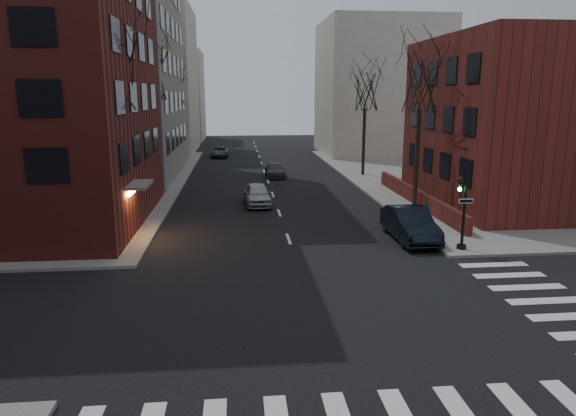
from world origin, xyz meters
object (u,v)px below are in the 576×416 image
Objects in this scene: tree_left_c at (174,87)px; streetlamp_far at (183,124)px; car_lane_silver at (257,194)px; evergreen_shrub at (425,214)px; car_lane_gray at (275,170)px; parked_sedan at (410,224)px; car_lane_far at (219,152)px; streetlamp_near at (154,141)px; tree_left_b at (150,72)px; tree_left_a at (112,72)px; traffic_signal at (463,213)px; sandwich_board at (421,221)px; tree_right_b at (365,91)px; tree_right_a at (421,83)px.

tree_left_c is 4.33m from streetlamp_far.
car_lane_silver is (7.52, -19.49, -7.30)m from tree_left_c.
car_lane_gray is at bearing 107.70° from evergreen_shrub.
parked_sedan is 38.15m from car_lane_far.
car_lane_silver is at bearing -12.12° from streetlamp_near.
streetlamp_near is at bearing -81.47° from tree_left_b.
streetlamp_far is at bearing 132.26° from car_lane_gray.
tree_left_a is at bearing -90.00° from tree_left_b.
traffic_signal is 24.87m from tree_left_b.
car_lane_far is at bearing 79.39° from tree_left_b.
sandwich_board is at bearing -70.52° from car_lane_far.
car_lane_silver is at bearing 135.54° from evergreen_shrub.
tree_right_b is at bearing -30.47° from streetlamp_far.
sandwich_board is at bearing 90.96° from evergreen_shrub.
car_lane_gray is (9.00, 10.49, -3.62)m from streetlamp_near.
streetlamp_near reaches higher than parked_sedan.
car_lane_silver is 2.19× the size of evergreen_shrub.
tree_left_c is 14.27m from car_lane_gray.
tree_left_b reaches higher than tree_right_a.
evergreen_shrub is (15.51, -9.91, -3.11)m from streetlamp_near.
parked_sedan is 21.91m from car_lane_gray.
streetlamp_near and streetlamp_far have the same top height.
tree_left_c is at bearing 119.99° from evergreen_shrub.
tree_left_b is 23.69m from car_lane_far.
car_lane_silver is at bearing 40.88° from tree_left_a.
sandwich_board is at bearing -105.70° from tree_right_a.
streetlamp_near reaches higher than evergreen_shrub.
sandwich_board is at bearing -39.63° from tree_left_b.
tree_left_b reaches higher than tree_right_b.
streetlamp_near is at bearing 166.76° from tree_right_a.
traffic_signal is 35.76m from tree_left_c.
car_lane_far is (-13.52, 15.81, -6.97)m from tree_right_b.
streetlamp_near is 6.80× the size of sandwich_board.
tree_left_c is at bearing 155.56° from tree_right_b.
tree_right_b is 2.17× the size of car_lane_gray.
tree_left_b is 1.11× the size of tree_right_a.
sandwich_board is at bearing -4.74° from tree_left_a.
tree_left_c is at bearing 115.95° from sandwich_board.
traffic_signal is 40.85m from car_lane_far.
sandwich_board is at bearing 51.60° from parked_sedan.
traffic_signal reaches higher than evergreen_shrub.
evergreen_shrub is at bearing -104.15° from tree_right_a.
car_lane_silver is 11.63m from sandwich_board.
tree_left_a is at bearing -96.28° from car_lane_far.
car_lane_silver is 4.63× the size of sandwich_board.
car_lane_far is (3.48, 25.81, -3.62)m from streetlamp_near.
tree_left_b is 16.68m from streetlamp_far.
tree_left_c reaches higher than traffic_signal.
tree_left_b reaches higher than car_lane_far.
traffic_signal is 24.59m from car_lane_gray.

